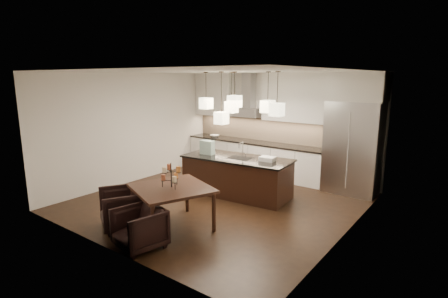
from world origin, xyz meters
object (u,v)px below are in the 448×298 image
Objects in this scene: refrigerator at (353,148)px; island_body at (237,177)px; armchair_right at (139,228)px; dining_table at (172,207)px; armchair_left at (124,208)px.

refrigerator is 2.77m from island_body.
island_body is at bearing 106.75° from armchair_right.
refrigerator is at bearing 81.62° from armchair_right.
dining_table is 1.75× the size of armchair_right.
armchair_right is (0.23, -3.05, -0.10)m from island_body.
armchair_left is at bearing -120.05° from dining_table.
armchair_left is at bearing 170.21° from armchair_right.
refrigerator reaches higher than dining_table.
dining_table is 1.58× the size of armchair_left.
armchair_left is 1.11× the size of armchair_right.
dining_table reaches higher than armchair_right.
refrigerator is 4.44m from dining_table.
armchair_left is (-0.69, -0.54, -0.01)m from dining_table.
armchair_left is at bearing -107.92° from island_body.
dining_table is (-1.97, -3.92, -0.70)m from refrigerator.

